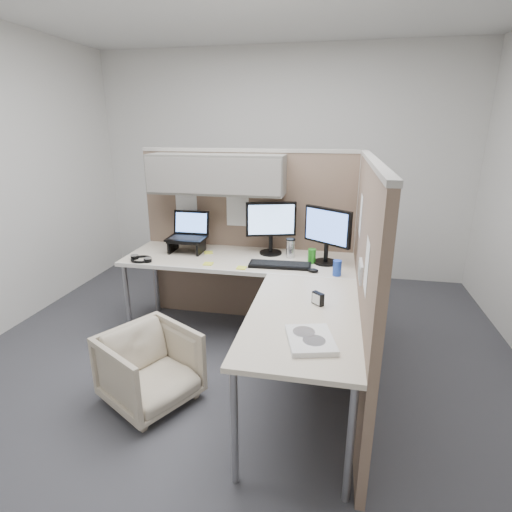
% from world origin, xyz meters
% --- Properties ---
extents(ground, '(4.50, 4.50, 0.00)m').
position_xyz_m(ground, '(0.00, 0.00, 0.00)').
color(ground, '#38383D').
rests_on(ground, ground).
extents(partition_back, '(2.00, 0.36, 1.63)m').
position_xyz_m(partition_back, '(-0.22, 0.83, 1.10)').
color(partition_back, '#816754').
rests_on(partition_back, ground).
extents(partition_right, '(0.07, 2.03, 1.63)m').
position_xyz_m(partition_right, '(0.90, -0.07, 0.82)').
color(partition_right, '#816754').
rests_on(partition_right, ground).
extents(desk, '(2.00, 1.98, 0.73)m').
position_xyz_m(desk, '(0.12, 0.13, 0.69)').
color(desk, beige).
rests_on(desk, ground).
extents(office_chair, '(0.72, 0.73, 0.57)m').
position_xyz_m(office_chair, '(-0.48, -0.52, 0.28)').
color(office_chair, '#BFB197').
rests_on(office_chair, ground).
extents(monitor_left, '(0.43, 0.20, 0.47)m').
position_xyz_m(monitor_left, '(0.14, 0.70, 1.00)').
color(monitor_left, black).
rests_on(monitor_left, desk).
extents(monitor_right, '(0.38, 0.28, 0.47)m').
position_xyz_m(monitor_right, '(0.63, 0.54, 1.00)').
color(monitor_right, black).
rests_on(monitor_right, desk).
extents(laptop_station, '(0.34, 0.29, 0.35)m').
position_xyz_m(laptop_station, '(-0.61, 0.63, 0.87)').
color(laptop_station, black).
rests_on(laptop_station, desk).
extents(keyboard, '(0.51, 0.19, 0.02)m').
position_xyz_m(keyboard, '(0.27, 0.38, 0.74)').
color(keyboard, black).
rests_on(keyboard, desk).
extents(mouse, '(0.09, 0.07, 0.03)m').
position_xyz_m(mouse, '(0.55, 0.30, 0.75)').
color(mouse, black).
rests_on(mouse, desk).
extents(travel_mug, '(0.08, 0.08, 0.17)m').
position_xyz_m(travel_mug, '(0.33, 0.63, 0.81)').
color(travel_mug, silver).
rests_on(travel_mug, desk).
extents(soda_can_green, '(0.07, 0.07, 0.12)m').
position_xyz_m(soda_can_green, '(0.73, 0.26, 0.79)').
color(soda_can_green, '#1E3FA5').
rests_on(soda_can_green, desk).
extents(soda_can_silver, '(0.07, 0.07, 0.12)m').
position_xyz_m(soda_can_silver, '(0.52, 0.52, 0.79)').
color(soda_can_silver, '#268C1E').
rests_on(soda_can_silver, desk).
extents(sticky_note_c, '(0.10, 0.10, 0.01)m').
position_xyz_m(sticky_note_c, '(-0.41, 0.61, 0.73)').
color(sticky_note_c, '#E2E93D').
rests_on(sticky_note_c, desk).
extents(sticky_note_b, '(0.08, 0.08, 0.01)m').
position_xyz_m(sticky_note_b, '(-0.02, 0.28, 0.73)').
color(sticky_note_b, '#E2E93D').
rests_on(sticky_note_b, desk).
extents(sticky_note_a, '(0.08, 0.08, 0.01)m').
position_xyz_m(sticky_note_a, '(-0.32, 0.32, 0.73)').
color(sticky_note_a, '#E2E93D').
rests_on(sticky_note_a, desk).
extents(headphones, '(0.22, 0.22, 0.03)m').
position_xyz_m(headphones, '(-0.91, 0.29, 0.74)').
color(headphones, black).
rests_on(headphones, desk).
extents(paper_stack, '(0.30, 0.35, 0.03)m').
position_xyz_m(paper_stack, '(0.60, -0.78, 0.75)').
color(paper_stack, white).
rests_on(paper_stack, desk).
extents(desk_clock, '(0.08, 0.08, 0.08)m').
position_xyz_m(desk_clock, '(0.61, -0.30, 0.77)').
color(desk_clock, black).
rests_on(desk_clock, desk).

